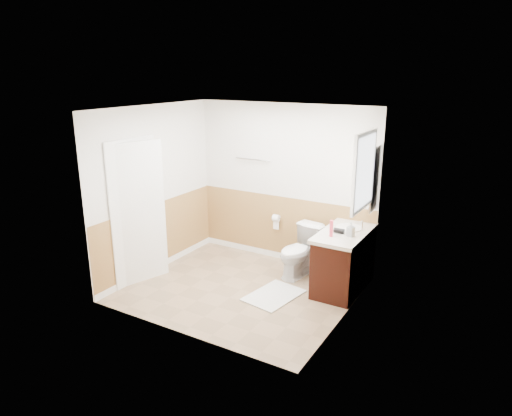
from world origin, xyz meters
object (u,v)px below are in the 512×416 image
Objects in this scene: vanity_cabinet at (343,262)px; lotion_bottle at (331,228)px; toilet at (299,251)px; bath_mat at (274,295)px; soap_dispenser at (351,229)px.

vanity_cabinet is 5.00× the size of lotion_bottle.
toilet is 0.93m from lotion_bottle.
bath_mat is 1.21m from lotion_bottle.
toilet is 3.44× the size of lotion_bottle.
toilet is 0.88m from bath_mat.
vanity_cabinet is at bearing 70.12° from lotion_bottle.
bath_mat is at bearing -145.44° from lotion_bottle.
toilet is 3.93× the size of soap_dispenser.
soap_dispenser is at bearing -48.87° from vanity_cabinet.
lotion_bottle is at bearing -147.68° from soap_dispenser.
bath_mat is at bearing -135.67° from vanity_cabinet.
bath_mat is 1.08m from vanity_cabinet.
bath_mat is 4.16× the size of soap_dispenser.
lotion_bottle reaches higher than toilet.
toilet is 1.04m from soap_dispenser.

